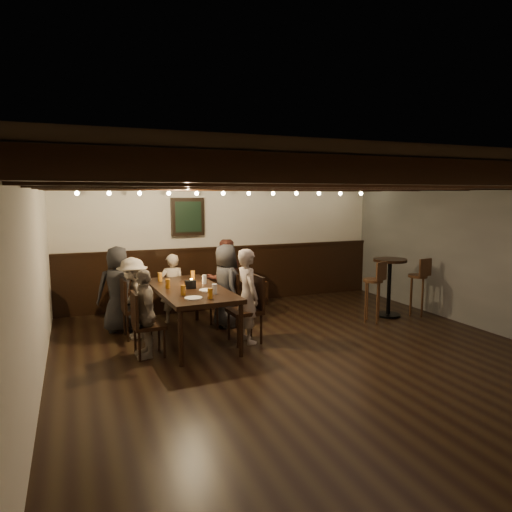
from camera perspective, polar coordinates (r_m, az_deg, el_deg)
name	(u,v)px	position (r m, az deg, el deg)	size (l,w,h in m)	color
room	(234,258)	(7.88, -2.80, -0.31)	(7.00, 7.00, 7.00)	black
dining_table	(190,292)	(6.87, -8.31, -4.49)	(1.05, 2.16, 0.79)	black
chair_left_near	(136,319)	(7.25, -14.77, -7.68)	(0.44, 0.44, 0.91)	black
chair_left_far	(148,337)	(6.40, -13.35, -9.77)	(0.42, 0.42, 0.89)	black
chair_right_near	(224,310)	(7.61, -3.97, -6.77)	(0.42, 0.42, 0.89)	black
chair_right_far	(246,322)	(6.80, -1.25, -8.25)	(0.47, 0.47, 0.99)	black
person_bench_left	(118,289)	(7.56, -16.81, -3.95)	(0.67, 0.44, 1.37)	black
person_bench_centre	(172,288)	(7.89, -10.44, -3.98)	(0.43, 0.28, 1.18)	gray
person_bench_right	(225,279)	(7.99, -3.92, -2.91)	(0.68, 0.53, 1.40)	#4D221A
person_left_near	(133,298)	(7.16, -15.10, -5.09)	(0.80, 0.46, 1.24)	#9D9385
person_left_far	(145,313)	(6.31, -13.72, -6.98)	(0.70, 0.29, 1.19)	gray
person_right_near	(226,285)	(7.53, -3.78, -3.69)	(0.67, 0.44, 1.37)	#2A2A2D
person_right_far	(248,296)	(6.71, -1.03, -4.99)	(0.51, 0.33, 1.39)	#A09087
pint_a	(160,277)	(7.44, -11.92, -2.57)	(0.07, 0.07, 0.14)	#BF7219
pint_b	(193,275)	(7.53, -7.90, -2.37)	(0.07, 0.07, 0.14)	#BF7219
pint_c	(168,284)	(6.86, -10.98, -3.41)	(0.07, 0.07, 0.14)	#BF7219
pint_d	(204,279)	(7.12, -6.46, -2.92)	(0.07, 0.07, 0.14)	silver
pint_e	(183,290)	(6.36, -9.10, -4.25)	(0.07, 0.07, 0.14)	#BF7219
pint_f	(214,289)	(6.39, -5.22, -4.13)	(0.07, 0.07, 0.14)	silver
pint_g	(210,293)	(6.11, -5.76, -4.68)	(0.07, 0.07, 0.14)	#BF7219
plate_near	(193,298)	(6.16, -7.83, -5.22)	(0.24, 0.24, 0.01)	white
plate_far	(207,290)	(6.63, -6.09, -4.26)	(0.24, 0.24, 0.01)	white
condiment_caddy	(190,284)	(6.80, -8.21, -3.54)	(0.15, 0.10, 0.12)	black
candle	(191,282)	(7.17, -8.08, -3.24)	(0.05, 0.05, 0.05)	beige
high_top_table	(389,279)	(8.47, 16.34, -2.73)	(0.59, 0.59, 1.04)	black
bar_stool_left	(373,299)	(8.07, 14.37, -5.28)	(0.36, 0.38, 1.05)	#3A2712
bar_stool_right	(417,294)	(8.72, 19.49, -4.51)	(0.34, 0.36, 1.05)	#3A2712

